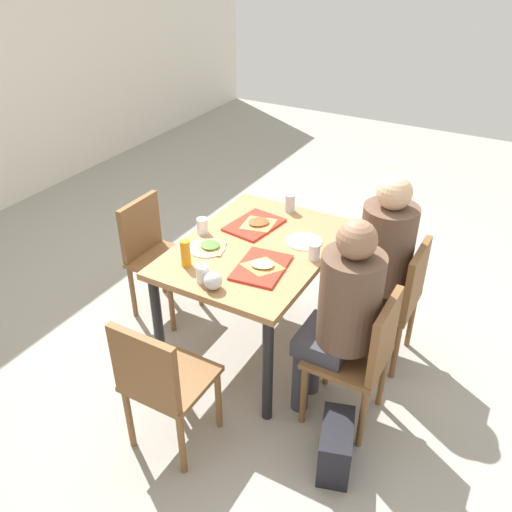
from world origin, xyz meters
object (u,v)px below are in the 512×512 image
object	(u,v)px
pizza_slice_c	(210,246)
plastic_cup_a	(202,226)
main_table	(256,259)
chair_far_side	(153,249)
chair_near_right	(397,295)
plastic_cup_c	(203,274)
soda_can	(290,203)
foil_bundle	(213,281)
person_in_red	(342,308)
handbag	(336,446)
chair_left_end	(160,380)
pizza_slice_b	(259,223)
paper_plate_center	(207,248)
condiment_bottle	(186,253)
tray_red_near	(261,267)
plastic_cup_b	(314,251)
pizza_slice_a	(263,265)
person_in_brown_jacket	(379,255)
paper_plate_near_edge	(304,241)
chair_near_left	(363,353)
tray_red_far	(254,225)

from	to	relation	value
pizza_slice_c	plastic_cup_a	world-z (taller)	plastic_cup_a
main_table	chair_far_side	distance (m)	0.83
chair_near_right	plastic_cup_c	size ratio (longest dim) A/B	8.44
soda_can	foil_bundle	size ratio (longest dim) A/B	1.22
person_in_red	handbag	xyz separation A→B (m)	(-0.35, -0.16, -0.60)
chair_left_end	pizza_slice_b	xyz separation A→B (m)	(1.20, 0.10, 0.29)
paper_plate_center	foil_bundle	xyz separation A→B (m)	(-0.33, -0.26, 0.05)
chair_far_side	condiment_bottle	bearing A→B (deg)	-123.78
tray_red_near	paper_plate_center	xyz separation A→B (m)	(0.03, 0.39, -0.00)
plastic_cup_b	foil_bundle	world-z (taller)	same
plastic_cup_a	tray_red_near	bearing A→B (deg)	-109.01
tray_red_near	pizza_slice_a	size ratio (longest dim) A/B	1.58
person_in_brown_jacket	paper_plate_near_edge	size ratio (longest dim) A/B	5.70
main_table	plastic_cup_a	world-z (taller)	plastic_cup_a
chair_left_end	plastic_cup_a	xyz separation A→B (m)	(0.95, 0.37, 0.32)
chair_near_left	person_in_red	world-z (taller)	person_in_red
main_table	soda_can	distance (m)	0.53
person_in_red	handbag	world-z (taller)	person_in_red
paper_plate_near_edge	pizza_slice_a	distance (m)	0.39
pizza_slice_c	plastic_cup_b	bearing A→B (deg)	-72.03
pizza_slice_a	pizza_slice_c	xyz separation A→B (m)	(0.05, 0.38, -0.01)
chair_far_side	plastic_cup_a	xyz separation A→B (m)	(-0.03, -0.45, 0.32)
chair_far_side	pizza_slice_c	xyz separation A→B (m)	(-0.16, -0.59, 0.29)
tray_red_near	tray_red_far	xyz separation A→B (m)	(0.42, 0.28, 0.00)
chair_near_left	pizza_slice_c	distance (m)	1.09
chair_near_right	plastic_cup_b	xyz separation A→B (m)	(-0.27, 0.45, 0.32)
paper_plate_center	plastic_cup_c	world-z (taller)	plastic_cup_c
plastic_cup_a	plastic_cup_c	size ratio (longest dim) A/B	1.00
plastic_cup_a	soda_can	world-z (taller)	soda_can
main_table	chair_near_left	distance (m)	0.89
person_in_brown_jacket	handbag	xyz separation A→B (m)	(-0.95, -0.16, -0.60)
tray_red_near	paper_plate_near_edge	bearing A→B (deg)	-12.58
chair_near_left	handbag	size ratio (longest dim) A/B	2.64
chair_left_end	handbag	bearing A→B (deg)	-68.26
person_in_brown_jacket	pizza_slice_a	xyz separation A→B (m)	(-0.50, 0.52, 0.05)
main_table	pizza_slice_c	world-z (taller)	pizza_slice_c
chair_near_left	plastic_cup_c	size ratio (longest dim) A/B	8.44
main_table	pizza_slice_c	bearing A→B (deg)	125.88
pizza_slice_c	condiment_bottle	distance (m)	0.23
paper_plate_center	chair_near_right	bearing A→B (deg)	-65.67
plastic_cup_a	pizza_slice_b	bearing A→B (deg)	-46.26
pizza_slice_a	plastic_cup_b	world-z (taller)	plastic_cup_b
tray_red_near	handbag	xyz separation A→B (m)	(-0.44, -0.68, -0.63)
person_in_brown_jacket	plastic_cup_a	world-z (taller)	person_in_brown_jacket
pizza_slice_a	soda_can	distance (m)	0.74
chair_left_end	plastic_cup_a	world-z (taller)	plastic_cup_a
chair_far_side	tray_red_far	world-z (taller)	chair_far_side
chair_left_end	soda_can	distance (m)	1.52
soda_can	plastic_cup_c	bearing A→B (deg)	177.48
person_in_brown_jacket	paper_plate_near_edge	distance (m)	0.45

